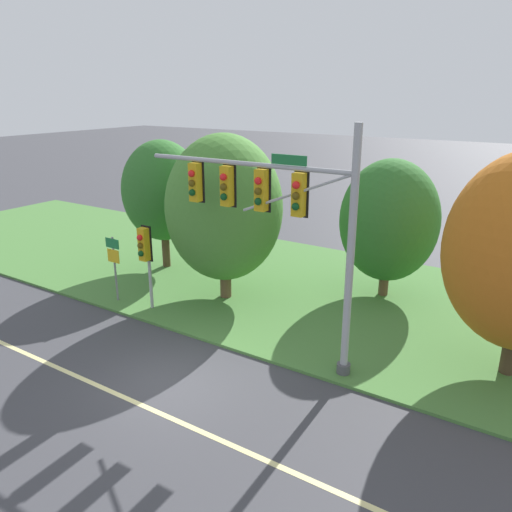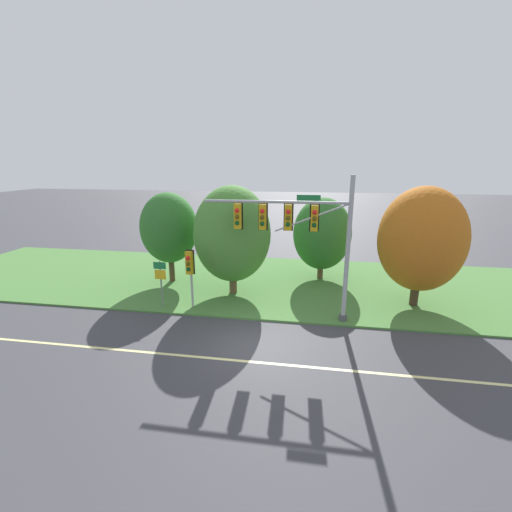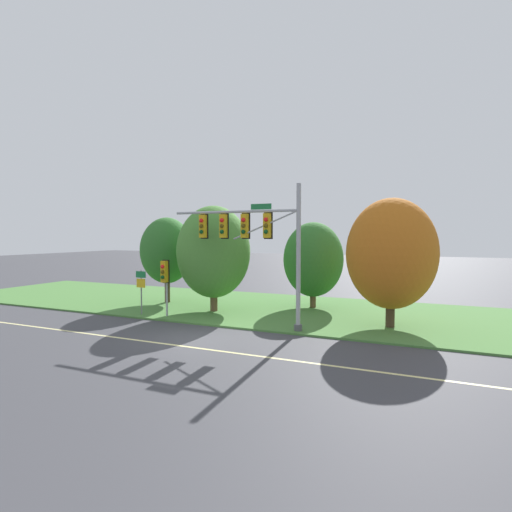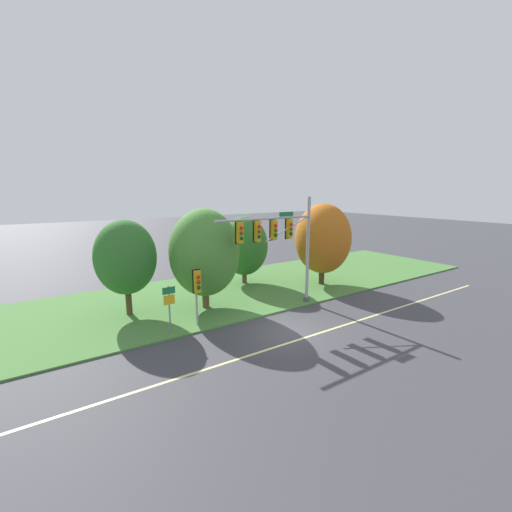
{
  "view_description": "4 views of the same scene",
  "coord_description": "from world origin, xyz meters",
  "px_view_note": "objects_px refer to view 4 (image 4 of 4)",
  "views": [
    {
      "loc": [
        8.86,
        -9.14,
        8.0
      ],
      "look_at": [
        0.17,
        4.45,
        2.63
      ],
      "focal_mm": 35.0,
      "sensor_mm": 36.0,
      "label": 1
    },
    {
      "loc": [
        2.3,
        -13.17,
        7.79
      ],
      "look_at": [
        -0.41,
        3.65,
        3.09
      ],
      "focal_mm": 24.0,
      "sensor_mm": 36.0,
      "label": 2
    },
    {
      "loc": [
        9.88,
        -15.41,
        4.77
      ],
      "look_at": [
        1.83,
        3.16,
        3.7
      ],
      "focal_mm": 28.0,
      "sensor_mm": 36.0,
      "label": 3
    },
    {
      "loc": [
        -11.48,
        -13.72,
        7.69
      ],
      "look_at": [
        1.0,
        4.68,
        3.36
      ],
      "focal_mm": 24.0,
      "sensor_mm": 36.0,
      "label": 4
    }
  ],
  "objects_px": {
    "pedestrian_signal_near_kerb": "(197,285)",
    "traffic_signal_mast": "(281,238)",
    "route_sign_post": "(169,302)",
    "tree_mid_verge": "(323,239)",
    "tree_behind_signpost": "(244,246)",
    "tree_left_of_mast": "(205,253)",
    "tree_nearest_road": "(126,257)"
  },
  "relations": [
    {
      "from": "route_sign_post",
      "to": "tree_nearest_road",
      "type": "bearing_deg",
      "value": 105.3
    },
    {
      "from": "traffic_signal_mast",
      "to": "pedestrian_signal_near_kerb",
      "type": "height_order",
      "value": "traffic_signal_mast"
    },
    {
      "from": "tree_mid_verge",
      "to": "tree_behind_signpost",
      "type": "bearing_deg",
      "value": 143.25
    },
    {
      "from": "tree_left_of_mast",
      "to": "route_sign_post",
      "type": "bearing_deg",
      "value": -142.2
    },
    {
      "from": "tree_behind_signpost",
      "to": "tree_mid_verge",
      "type": "distance_m",
      "value": 6.35
    },
    {
      "from": "pedestrian_signal_near_kerb",
      "to": "tree_left_of_mast",
      "type": "bearing_deg",
      "value": 56.25
    },
    {
      "from": "pedestrian_signal_near_kerb",
      "to": "tree_nearest_road",
      "type": "height_order",
      "value": "tree_nearest_road"
    },
    {
      "from": "route_sign_post",
      "to": "tree_nearest_road",
      "type": "xyz_separation_m",
      "value": [
        -1.12,
        4.09,
        1.89
      ]
    },
    {
      "from": "route_sign_post",
      "to": "tree_left_of_mast",
      "type": "distance_m",
      "value": 4.7
    },
    {
      "from": "tree_nearest_road",
      "to": "traffic_signal_mast",
      "type": "bearing_deg",
      "value": -26.84
    },
    {
      "from": "pedestrian_signal_near_kerb",
      "to": "tree_mid_verge",
      "type": "height_order",
      "value": "tree_mid_verge"
    },
    {
      "from": "tree_left_of_mast",
      "to": "tree_mid_verge",
      "type": "height_order",
      "value": "tree_mid_verge"
    },
    {
      "from": "route_sign_post",
      "to": "tree_mid_verge",
      "type": "distance_m",
      "value": 14.08
    },
    {
      "from": "traffic_signal_mast",
      "to": "tree_mid_verge",
      "type": "height_order",
      "value": "traffic_signal_mast"
    },
    {
      "from": "tree_behind_signpost",
      "to": "pedestrian_signal_near_kerb",
      "type": "bearing_deg",
      "value": -138.46
    },
    {
      "from": "traffic_signal_mast",
      "to": "tree_mid_verge",
      "type": "xyz_separation_m",
      "value": [
        6.39,
        2.64,
        -0.88
      ]
    },
    {
      "from": "tree_mid_verge",
      "to": "route_sign_post",
      "type": "bearing_deg",
      "value": -169.84
    },
    {
      "from": "route_sign_post",
      "to": "tree_behind_signpost",
      "type": "xyz_separation_m",
      "value": [
        8.66,
        6.24,
        1.39
      ]
    },
    {
      "from": "tree_behind_signpost",
      "to": "tree_mid_verge",
      "type": "relative_size",
      "value": 0.84
    },
    {
      "from": "route_sign_post",
      "to": "tree_left_of_mast",
      "type": "height_order",
      "value": "tree_left_of_mast"
    },
    {
      "from": "tree_nearest_road",
      "to": "tree_mid_verge",
      "type": "bearing_deg",
      "value": -6.28
    },
    {
      "from": "traffic_signal_mast",
      "to": "tree_nearest_road",
      "type": "relative_size",
      "value": 1.22
    },
    {
      "from": "traffic_signal_mast",
      "to": "tree_behind_signpost",
      "type": "relative_size",
      "value": 1.31
    },
    {
      "from": "tree_left_of_mast",
      "to": "tree_mid_verge",
      "type": "xyz_separation_m",
      "value": [
        10.33,
        -0.17,
        0.09
      ]
    },
    {
      "from": "pedestrian_signal_near_kerb",
      "to": "traffic_signal_mast",
      "type": "bearing_deg",
      "value": -2.28
    },
    {
      "from": "tree_behind_signpost",
      "to": "route_sign_post",
      "type": "bearing_deg",
      "value": -144.21
    },
    {
      "from": "traffic_signal_mast",
      "to": "route_sign_post",
      "type": "bearing_deg",
      "value": 178.58
    },
    {
      "from": "traffic_signal_mast",
      "to": "tree_nearest_road",
      "type": "distance_m",
      "value": 9.52
    },
    {
      "from": "traffic_signal_mast",
      "to": "tree_left_of_mast",
      "type": "height_order",
      "value": "traffic_signal_mast"
    },
    {
      "from": "traffic_signal_mast",
      "to": "tree_behind_signpost",
      "type": "bearing_deg",
      "value": 78.29
    },
    {
      "from": "traffic_signal_mast",
      "to": "tree_left_of_mast",
      "type": "distance_m",
      "value": 4.93
    },
    {
      "from": "route_sign_post",
      "to": "tree_behind_signpost",
      "type": "bearing_deg",
      "value": 35.79
    }
  ]
}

